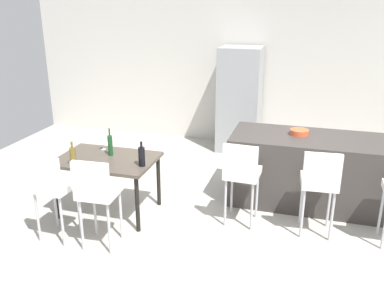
{
  "coord_description": "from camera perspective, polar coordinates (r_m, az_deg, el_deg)",
  "views": [
    {
      "loc": [
        0.35,
        -4.56,
        2.59
      ],
      "look_at": [
        -1.04,
        0.2,
        0.85
      ],
      "focal_mm": 38.51,
      "sensor_mm": 36.0,
      "label": 1
    }
  ],
  "objects": [
    {
      "name": "kitchen_island",
      "position": [
        5.68,
        15.99,
        -3.5
      ],
      "size": [
        2.08,
        0.91,
        0.92
      ],
      "primitive_type": "cube",
      "color": "#383330",
      "rests_on": "ground_plane"
    },
    {
      "name": "ground_plane",
      "position": [
        5.26,
        10.46,
        -10.55
      ],
      "size": [
        10.0,
        10.0,
        0.0
      ],
      "primitive_type": "plane",
      "color": "#ADA89E"
    },
    {
      "name": "wine_bottle_far",
      "position": [
        5.04,
        -16.16,
        -1.64
      ],
      "size": [
        0.07,
        0.07,
        0.3
      ],
      "color": "brown",
      "rests_on": "dining_table"
    },
    {
      "name": "dining_table",
      "position": [
        5.24,
        -11.68,
        -2.67
      ],
      "size": [
        1.21,
        0.82,
        0.74
      ],
      "color": "#4C4238",
      "rests_on": "ground_plane"
    },
    {
      "name": "bar_chair_middle",
      "position": [
        4.82,
        17.31,
        -4.75
      ],
      "size": [
        0.43,
        0.43,
        1.05
      ],
      "color": "white",
      "rests_on": "ground_plane"
    },
    {
      "name": "fruit_bowl",
      "position": [
        5.57,
        14.65,
        1.6
      ],
      "size": [
        0.24,
        0.24,
        0.07
      ],
      "primitive_type": "cylinder",
      "color": "#C6512D",
      "rests_on": "kitchen_island"
    },
    {
      "name": "wine_bottle_right",
      "position": [
        5.25,
        -11.26,
        -0.13
      ],
      "size": [
        0.06,
        0.06,
        0.35
      ],
      "color": "#194723",
      "rests_on": "dining_table"
    },
    {
      "name": "wine_glass_left",
      "position": [
        5.48,
        -12.26,
        0.48
      ],
      "size": [
        0.07,
        0.07,
        0.17
      ],
      "color": "silver",
      "rests_on": "dining_table"
    },
    {
      "name": "dining_chair_near",
      "position": [
        4.77,
        -18.92,
        -5.19
      ],
      "size": [
        0.42,
        0.42,
        1.05
      ],
      "color": "white",
      "rests_on": "ground_plane"
    },
    {
      "name": "dining_chair_far",
      "position": [
        4.49,
        -13.1,
        -6.17
      ],
      "size": [
        0.42,
        0.42,
        1.05
      ],
      "color": "white",
      "rests_on": "ground_plane"
    },
    {
      "name": "back_wall",
      "position": [
        7.63,
        13.65,
        10.19
      ],
      "size": [
        10.0,
        0.12,
        2.9
      ],
      "primitive_type": "cube",
      "color": "beige",
      "rests_on": "ground_plane"
    },
    {
      "name": "refrigerator",
      "position": [
        7.39,
        6.62,
        6.12
      ],
      "size": [
        0.72,
        0.68,
        1.84
      ],
      "primitive_type": "cube",
      "color": "#939699",
      "rests_on": "ground_plane"
    },
    {
      "name": "wine_bottle_near",
      "position": [
        4.86,
        -6.98,
        -1.7
      ],
      "size": [
        0.08,
        0.08,
        0.3
      ],
      "color": "black",
      "rests_on": "dining_table"
    },
    {
      "name": "bar_chair_left",
      "position": [
        4.86,
        6.89,
        -3.73
      ],
      "size": [
        0.42,
        0.42,
        1.05
      ],
      "color": "white",
      "rests_on": "ground_plane"
    }
  ]
}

